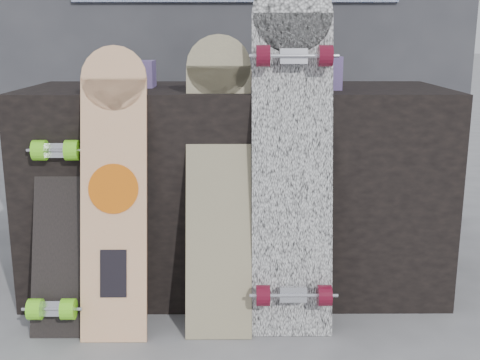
{
  "coord_description": "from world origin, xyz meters",
  "views": [
    {
      "loc": [
        0.0,
        -1.82,
        1.0
      ],
      "look_at": [
        0.02,
        0.2,
        0.51
      ],
      "focal_mm": 45.0,
      "sensor_mm": 36.0,
      "label": 1
    }
  ],
  "objects_px": {
    "vendor_table": "(236,188)",
    "longboard_geisha": "(114,185)",
    "longboard_cascadia": "(292,149)",
    "skateboard_dark": "(58,215)",
    "longboard_celtic": "(219,175)"
  },
  "relations": [
    {
      "from": "longboard_celtic",
      "to": "longboard_cascadia",
      "type": "bearing_deg",
      "value": -4.51
    },
    {
      "from": "skateboard_dark",
      "to": "vendor_table",
      "type": "bearing_deg",
      "value": 30.41
    },
    {
      "from": "longboard_geisha",
      "to": "skateboard_dark",
      "type": "xyz_separation_m",
      "value": [
        -0.2,
        0.02,
        -0.11
      ]
    },
    {
      "from": "longboard_geisha",
      "to": "longboard_celtic",
      "type": "xyz_separation_m",
      "value": [
        0.35,
        0.05,
        0.02
      ]
    },
    {
      "from": "vendor_table",
      "to": "longboard_celtic",
      "type": "distance_m",
      "value": 0.35
    },
    {
      "from": "vendor_table",
      "to": "longboard_celtic",
      "type": "bearing_deg",
      "value": -100.04
    },
    {
      "from": "vendor_table",
      "to": "longboard_celtic",
      "type": "height_order",
      "value": "longboard_celtic"
    },
    {
      "from": "longboard_geisha",
      "to": "skateboard_dark",
      "type": "height_order",
      "value": "longboard_geisha"
    },
    {
      "from": "vendor_table",
      "to": "longboard_geisha",
      "type": "distance_m",
      "value": 0.56
    },
    {
      "from": "longboard_cascadia",
      "to": "skateboard_dark",
      "type": "xyz_separation_m",
      "value": [
        -0.8,
        -0.01,
        -0.23
      ]
    },
    {
      "from": "longboard_cascadia",
      "to": "skateboard_dark",
      "type": "relative_size",
      "value": 1.54
    },
    {
      "from": "vendor_table",
      "to": "longboard_geisha",
      "type": "relative_size",
      "value": 1.66
    },
    {
      "from": "longboard_geisha",
      "to": "longboard_cascadia",
      "type": "height_order",
      "value": "longboard_cascadia"
    },
    {
      "from": "vendor_table",
      "to": "longboard_cascadia",
      "type": "bearing_deg",
      "value": -60.8
    },
    {
      "from": "vendor_table",
      "to": "longboard_celtic",
      "type": "relative_size",
      "value": 1.6
    }
  ]
}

